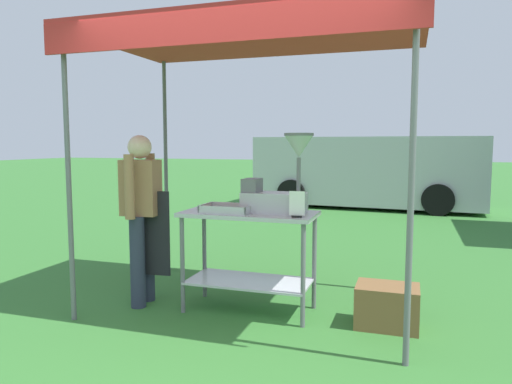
{
  "coord_description": "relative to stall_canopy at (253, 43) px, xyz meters",
  "views": [
    {
      "loc": [
        1.27,
        -2.75,
        1.53
      ],
      "look_at": [
        -0.11,
        1.45,
        1.08
      ],
      "focal_mm": 33.21,
      "sensor_mm": 36.0,
      "label": 1
    }
  ],
  "objects": [
    {
      "name": "donut_cart",
      "position": [
        -0.0,
        -0.1,
        -1.76
      ],
      "size": [
        1.21,
        0.58,
        0.92
      ],
      "color": "#B7B7BC",
      "rests_on": "ground"
    },
    {
      "name": "ground_plane",
      "position": [
        0.11,
        4.65,
        -2.42
      ],
      "size": [
        70.0,
        70.0,
        0.0
      ],
      "primitive_type": "plane",
      "color": "#33702D"
    },
    {
      "name": "vendor",
      "position": [
        -1.02,
        -0.24,
        -1.52
      ],
      "size": [
        0.46,
        0.54,
        1.61
      ],
      "color": "#2D3347",
      "rests_on": "ground"
    },
    {
      "name": "supply_crate",
      "position": [
        1.22,
        -0.11,
        -2.24
      ],
      "size": [
        0.51,
        0.37,
        0.35
      ],
      "color": "brown",
      "rests_on": "ground"
    },
    {
      "name": "donut_tray",
      "position": [
        -0.17,
        -0.18,
        -1.48
      ],
      "size": [
        0.44,
        0.31,
        0.07
      ],
      "color": "#B7B7BC",
      "rests_on": "donut_cart"
    },
    {
      "name": "van_silver",
      "position": [
        0.37,
        7.7,
        -1.54
      ],
      "size": [
        5.42,
        2.39,
        1.69
      ],
      "color": "#BCBCC1",
      "rests_on": "ground"
    },
    {
      "name": "menu_sign",
      "position": [
        0.48,
        -0.27,
        -1.41
      ],
      "size": [
        0.13,
        0.05,
        0.22
      ],
      "color": "black",
      "rests_on": "donut_cart"
    },
    {
      "name": "stall_canopy",
      "position": [
        0.0,
        0.0,
        0.0
      ],
      "size": [
        2.97,
        1.89,
        2.53
      ],
      "color": "slate",
      "rests_on": "ground"
    },
    {
      "name": "donut_fryer",
      "position": [
        0.27,
        -0.06,
        -1.25
      ],
      "size": [
        0.63,
        0.28,
        0.71
      ],
      "color": "#B7B7BC",
      "rests_on": "donut_cart"
    }
  ]
}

